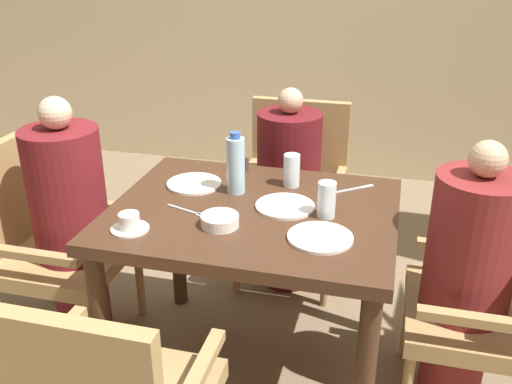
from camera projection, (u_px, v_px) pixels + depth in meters
name	position (u px, v px, depth m)	size (l,w,h in m)	color
ground_plane	(254.00, 365.00, 2.52)	(16.00, 16.00, 0.00)	#7A664C
dining_table	(253.00, 234.00, 2.25)	(1.10, 0.87, 0.77)	#422819
chair_left_side	(45.00, 238.00, 2.53)	(0.53, 0.53, 0.94)	#A88451
diner_in_left_chair	(72.00, 224.00, 2.46)	(0.32, 0.32, 1.16)	maroon
chair_far_side	(293.00, 186.00, 3.06)	(0.53, 0.53, 0.94)	#A88451
diner_in_far_chair	(288.00, 189.00, 2.91)	(0.32, 0.32, 1.08)	#5B1419
chair_right_side	(505.00, 301.00, 2.09)	(0.53, 0.53, 0.94)	#A88451
diner_in_right_chair	(466.00, 280.00, 2.10)	(0.32, 0.32, 1.12)	maroon
plate_main_left	(285.00, 206.00, 2.20)	(0.23, 0.23, 0.01)	white
plate_main_right	(194.00, 184.00, 2.40)	(0.23, 0.23, 0.01)	white
plate_dessert_center	(320.00, 237.00, 1.98)	(0.23, 0.23, 0.01)	white
teacup_with_saucer	(129.00, 223.00, 2.03)	(0.14, 0.14, 0.06)	white
bowl_small	(220.00, 221.00, 2.06)	(0.14, 0.14, 0.04)	white
water_bottle	(236.00, 165.00, 2.29)	(0.07, 0.07, 0.26)	#A3C6DB
glass_tall_near	(292.00, 170.00, 2.37)	(0.07, 0.07, 0.14)	silver
glass_tall_mid	(327.00, 199.00, 2.11)	(0.07, 0.07, 0.14)	silver
salt_shaker	(237.00, 163.00, 2.54)	(0.03, 0.03, 0.07)	white
pepper_shaker	(246.00, 164.00, 2.53)	(0.03, 0.03, 0.07)	#4C3D2D
fork_beside_plate	(190.00, 212.00, 2.17)	(0.18, 0.07, 0.00)	silver
knife_beside_plate	(356.00, 189.00, 2.37)	(0.16, 0.13, 0.00)	silver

